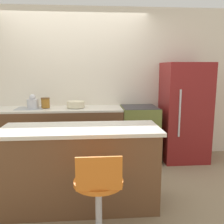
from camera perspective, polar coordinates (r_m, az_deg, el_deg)
The scene contains 10 objects.
ground_plane at distance 4.09m, azimuth -8.45°, elevation -12.79°, with size 14.00×14.00×0.00m, color #998466.
wall_back at distance 4.45m, azimuth -8.34°, elevation 6.35°, with size 8.00×0.06×2.60m.
back_counter at distance 4.28m, azimuth -12.77°, elevation -5.29°, with size 2.20×0.62×0.94m.
kitchen_island at distance 2.92m, azimuth -7.05°, elevation -12.39°, with size 1.76×0.65×0.93m.
oven_range at distance 4.31m, azimuth 6.22°, elevation -4.95°, with size 0.60×0.63×0.94m.
refrigerator at distance 4.43m, azimuth 16.20°, elevation -0.03°, with size 0.74×0.68×1.67m.
stool_chair at distance 2.35m, azimuth -3.05°, elevation -19.18°, with size 0.44×0.44×0.88m.
kettle at distance 4.24m, azimuth -17.67°, elevation 2.08°, with size 0.18×0.18×0.23m.
mixing_bowl at distance 4.14m, azimuth -8.31°, elevation 1.75°, with size 0.29×0.29×0.10m.
canister_jar at distance 4.20m, azimuth -14.97°, elevation 2.04°, with size 0.14×0.14×0.16m.
Camera 1 is at (0.28, -3.76, 1.58)m, focal length 40.00 mm.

